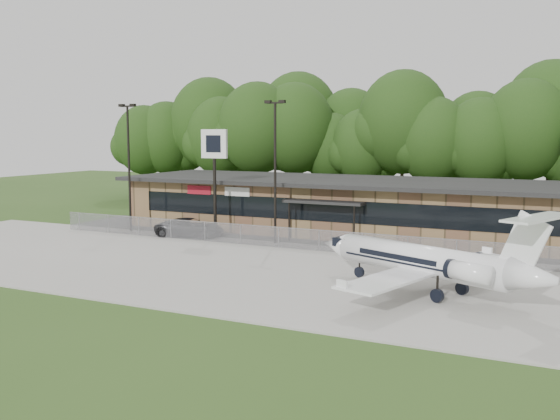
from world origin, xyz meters
The scene contains 11 objects.
ground centered at (0.00, 0.00, 0.00)m, with size 160.00×160.00×0.00m, color #304E1B.
apron centered at (0.00, 8.00, 0.04)m, with size 64.00×18.00×0.08m, color #9E9B93.
parking_lot centered at (0.00, 19.50, 0.03)m, with size 50.00×9.00×0.06m, color #383835.
terminal centered at (0.00, 23.94, 2.18)m, with size 41.00×11.65×4.30m.
fence centered at (0.00, 15.00, 0.78)m, with size 46.00×0.04×1.52m.
treeline centered at (0.00, 42.00, 7.50)m, with size 72.00×12.00×15.00m, color #153711, non-canonical shape.
light_pole_left centered at (-18.00, 16.50, 5.98)m, with size 1.55×0.30×10.23m.
light_pole_mid centered at (-5.00, 16.50, 5.98)m, with size 1.55×0.30×10.23m.
business_jet centered at (8.06, 6.86, 1.63)m, with size 13.28×11.85×4.57m.
suv centered at (-12.26, 16.41, 0.72)m, with size 2.40×5.22×1.45m, color #2A2A2C.
pole_sign centered at (-10.21, 16.80, 6.29)m, with size 2.15×0.28×8.22m.
Camera 1 is at (14.35, -23.29, 7.93)m, focal length 40.00 mm.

